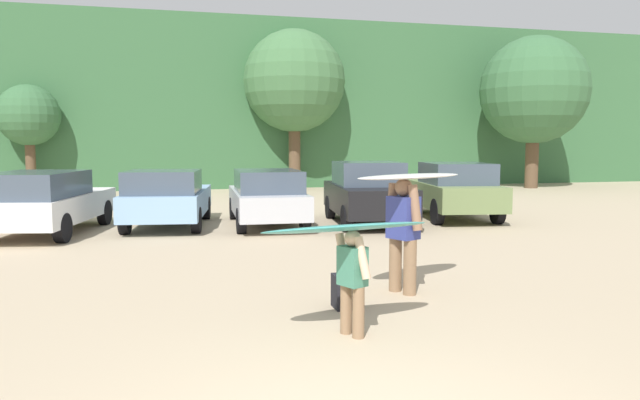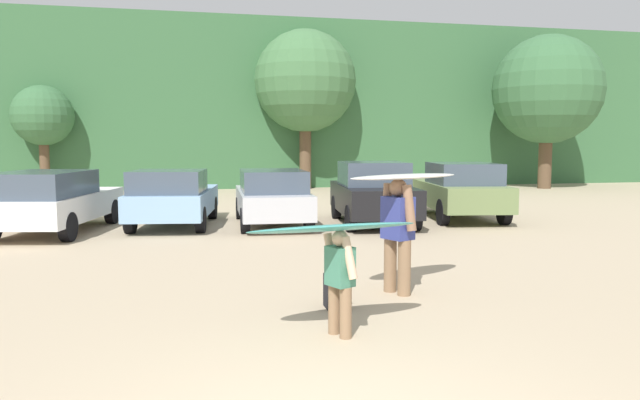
{
  "view_description": "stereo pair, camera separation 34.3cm",
  "coord_description": "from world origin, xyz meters",
  "px_view_note": "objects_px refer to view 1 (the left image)",
  "views": [
    {
      "loc": [
        -1.36,
        -4.13,
        2.22
      ],
      "look_at": [
        1.41,
        6.96,
        1.11
      ],
      "focal_mm": 33.42,
      "sensor_mm": 36.0,
      "label": 1
    },
    {
      "loc": [
        -1.02,
        -4.2,
        2.22
      ],
      "look_at": [
        1.41,
        6.96,
        1.11
      ],
      "focal_mm": 33.42,
      "sensor_mm": 36.0,
      "label": 2
    }
  ],
  "objects_px": {
    "person_adult": "(403,229)",
    "person_child": "(352,276)",
    "parked_car_sky_blue": "(167,198)",
    "surfboard_white": "(411,176)",
    "parked_car_silver": "(267,196)",
    "backpack_dropped": "(343,291)",
    "parked_car_white": "(45,201)",
    "parked_car_olive_green": "(453,189)",
    "parked_car_black": "(368,193)",
    "surfboard_teal": "(347,228)"
  },
  "relations": [
    {
      "from": "parked_car_white",
      "to": "parked_car_sky_blue",
      "type": "distance_m",
      "value": 2.91
    },
    {
      "from": "parked_car_olive_green",
      "to": "person_child",
      "type": "distance_m",
      "value": 11.21
    },
    {
      "from": "parked_car_silver",
      "to": "backpack_dropped",
      "type": "bearing_deg",
      "value": -179.75
    },
    {
      "from": "surfboard_teal",
      "to": "parked_car_silver",
      "type": "bearing_deg",
      "value": -102.3
    },
    {
      "from": "parked_car_silver",
      "to": "surfboard_teal",
      "type": "relative_size",
      "value": 2.07
    },
    {
      "from": "parked_car_white",
      "to": "person_child",
      "type": "distance_m",
      "value": 10.28
    },
    {
      "from": "parked_car_sky_blue",
      "to": "surfboard_teal",
      "type": "bearing_deg",
      "value": -160.13
    },
    {
      "from": "parked_car_sky_blue",
      "to": "surfboard_white",
      "type": "bearing_deg",
      "value": -148.01
    },
    {
      "from": "parked_car_sky_blue",
      "to": "person_adult",
      "type": "xyz_separation_m",
      "value": [
        3.4,
        -7.89,
        0.18
      ]
    },
    {
      "from": "parked_car_sky_blue",
      "to": "surfboard_white",
      "type": "distance_m",
      "value": 8.7
    },
    {
      "from": "parked_car_silver",
      "to": "person_child",
      "type": "distance_m",
      "value": 9.29
    },
    {
      "from": "person_adult",
      "to": "surfboard_teal",
      "type": "distance_m",
      "value": 2.28
    },
    {
      "from": "surfboard_white",
      "to": "parked_car_white",
      "type": "bearing_deg",
      "value": -72.01
    },
    {
      "from": "parked_car_white",
      "to": "backpack_dropped",
      "type": "height_order",
      "value": "parked_car_white"
    },
    {
      "from": "parked_car_olive_green",
      "to": "parked_car_sky_blue",
      "type": "bearing_deg",
      "value": 98.02
    },
    {
      "from": "parked_car_white",
      "to": "surfboard_white",
      "type": "bearing_deg",
      "value": -127.58
    },
    {
      "from": "surfboard_white",
      "to": "parked_car_silver",
      "type": "bearing_deg",
      "value": -105.99
    },
    {
      "from": "parked_car_black",
      "to": "person_child",
      "type": "xyz_separation_m",
      "value": [
        -3.17,
        -8.91,
        -0.17
      ]
    },
    {
      "from": "parked_car_sky_blue",
      "to": "person_child",
      "type": "relative_size",
      "value": 3.57
    },
    {
      "from": "parked_car_white",
      "to": "surfboard_teal",
      "type": "height_order",
      "value": "parked_car_white"
    },
    {
      "from": "parked_car_silver",
      "to": "surfboard_white",
      "type": "distance_m",
      "value": 7.72
    },
    {
      "from": "parked_car_black",
      "to": "person_adult",
      "type": "xyz_separation_m",
      "value": [
        -1.88,
        -7.22,
        0.1
      ]
    },
    {
      "from": "parked_car_sky_blue",
      "to": "backpack_dropped",
      "type": "height_order",
      "value": "parked_car_sky_blue"
    },
    {
      "from": "parked_car_olive_green",
      "to": "person_adult",
      "type": "xyz_separation_m",
      "value": [
        -4.68,
        -7.79,
        0.11
      ]
    },
    {
      "from": "parked_car_black",
      "to": "parked_car_olive_green",
      "type": "xyz_separation_m",
      "value": [
        2.81,
        0.57,
        -0.01
      ]
    },
    {
      "from": "parked_car_sky_blue",
      "to": "parked_car_black",
      "type": "bearing_deg",
      "value": -89.12
    },
    {
      "from": "parked_car_black",
      "to": "parked_car_silver",
      "type": "bearing_deg",
      "value": 88.33
    },
    {
      "from": "parked_car_olive_green",
      "to": "backpack_dropped",
      "type": "xyz_separation_m",
      "value": [
        -5.77,
        -8.36,
        -0.62
      ]
    },
    {
      "from": "parked_car_black",
      "to": "surfboard_white",
      "type": "distance_m",
      "value": 7.5
    },
    {
      "from": "person_child",
      "to": "surfboard_white",
      "type": "distance_m",
      "value": 2.41
    },
    {
      "from": "parked_car_white",
      "to": "backpack_dropped",
      "type": "distance_m",
      "value": 9.44
    },
    {
      "from": "parked_car_sky_blue",
      "to": "parked_car_olive_green",
      "type": "xyz_separation_m",
      "value": [
        8.08,
        -0.1,
        0.07
      ]
    },
    {
      "from": "parked_car_olive_green",
      "to": "person_child",
      "type": "relative_size",
      "value": 3.77
    },
    {
      "from": "parked_car_white",
      "to": "person_adult",
      "type": "xyz_separation_m",
      "value": [
        6.25,
        -7.31,
        0.13
      ]
    },
    {
      "from": "parked_car_silver",
      "to": "person_child",
      "type": "relative_size",
      "value": 3.51
    },
    {
      "from": "parked_car_silver",
      "to": "parked_car_olive_green",
      "type": "distance_m",
      "value": 5.51
    },
    {
      "from": "parked_car_olive_green",
      "to": "surfboard_white",
      "type": "relative_size",
      "value": 2.26
    },
    {
      "from": "parked_car_olive_green",
      "to": "person_child",
      "type": "height_order",
      "value": "parked_car_olive_green"
    },
    {
      "from": "parked_car_silver",
      "to": "parked_car_sky_blue",
      "type": "bearing_deg",
      "value": 85.36
    },
    {
      "from": "parked_car_white",
      "to": "person_adult",
      "type": "relative_size",
      "value": 2.81
    },
    {
      "from": "parked_car_silver",
      "to": "backpack_dropped",
      "type": "xyz_separation_m",
      "value": [
        -0.26,
        -8.15,
        -0.56
      ]
    },
    {
      "from": "parked_car_olive_green",
      "to": "person_child",
      "type": "bearing_deg",
      "value": 156.5
    },
    {
      "from": "parked_car_sky_blue",
      "to": "person_adult",
      "type": "distance_m",
      "value": 8.59
    },
    {
      "from": "person_adult",
      "to": "backpack_dropped",
      "type": "bearing_deg",
      "value": 2.75
    },
    {
      "from": "person_adult",
      "to": "person_child",
      "type": "bearing_deg",
      "value": 27.75
    },
    {
      "from": "surfboard_white",
      "to": "surfboard_teal",
      "type": "bearing_deg",
      "value": 26.86
    },
    {
      "from": "person_adult",
      "to": "person_child",
      "type": "relative_size",
      "value": 1.38
    },
    {
      "from": "parked_car_white",
      "to": "surfboard_white",
      "type": "xyz_separation_m",
      "value": [
        6.35,
        -7.33,
        0.9
      ]
    },
    {
      "from": "parked_car_white",
      "to": "person_adult",
      "type": "bearing_deg",
      "value": -127.95
    },
    {
      "from": "parked_car_silver",
      "to": "person_adult",
      "type": "relative_size",
      "value": 2.54
    }
  ]
}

